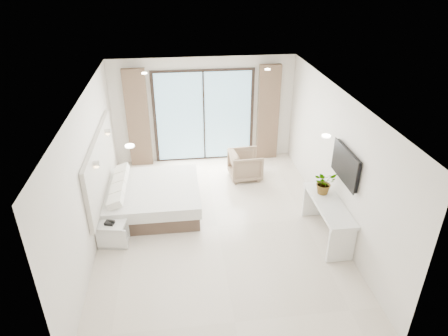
{
  "coord_description": "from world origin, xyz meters",
  "views": [
    {
      "loc": [
        -0.67,
        -6.53,
        4.82
      ],
      "look_at": [
        0.19,
        0.4,
        1.1
      ],
      "focal_mm": 32.0,
      "sensor_mm": 36.0,
      "label": 1
    }
  ],
  "objects_px": {
    "bed": "(151,198)",
    "nightstand": "(113,233)",
    "armchair": "(245,164)",
    "console_desk": "(328,212)"
  },
  "relations": [
    {
      "from": "bed",
      "to": "armchair",
      "type": "xyz_separation_m",
      "value": [
        2.22,
        1.15,
        0.09
      ]
    },
    {
      "from": "nightstand",
      "to": "armchair",
      "type": "relative_size",
      "value": 0.75
    },
    {
      "from": "bed",
      "to": "nightstand",
      "type": "height_order",
      "value": "bed"
    },
    {
      "from": "bed",
      "to": "nightstand",
      "type": "distance_m",
      "value": 1.27
    },
    {
      "from": "bed",
      "to": "armchair",
      "type": "relative_size",
      "value": 2.62
    },
    {
      "from": "nightstand",
      "to": "armchair",
      "type": "xyz_separation_m",
      "value": [
        2.89,
        2.22,
        0.15
      ]
    },
    {
      "from": "nightstand",
      "to": "armchair",
      "type": "distance_m",
      "value": 3.65
    },
    {
      "from": "nightstand",
      "to": "console_desk",
      "type": "xyz_separation_m",
      "value": [
        4.04,
        -0.28,
        0.33
      ]
    },
    {
      "from": "armchair",
      "to": "bed",
      "type": "bearing_deg",
      "value": 113.92
    },
    {
      "from": "console_desk",
      "to": "armchair",
      "type": "bearing_deg",
      "value": 114.58
    }
  ]
}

